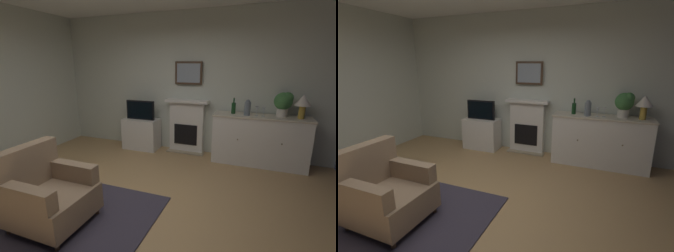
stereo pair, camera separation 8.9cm
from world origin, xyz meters
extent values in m
cube|color=tan|center=(0.00, 0.00, -0.05)|extent=(5.63, 5.02, 0.10)
cube|color=silver|center=(0.00, 2.48, 1.40)|extent=(5.63, 0.06, 2.80)
cube|color=#383342|center=(-0.70, -0.38, 0.01)|extent=(2.25, 1.75, 0.02)
cube|color=white|center=(0.10, 2.36, 0.53)|extent=(0.70, 0.18, 1.05)
cube|color=tan|center=(0.10, 2.26, 0.01)|extent=(0.77, 0.20, 0.03)
cube|color=black|center=(0.10, 2.27, 0.39)|extent=(0.48, 0.02, 0.42)
cube|color=white|center=(0.10, 2.33, 1.07)|extent=(0.87, 0.27, 0.05)
cube|color=#473323|center=(0.10, 2.40, 1.63)|extent=(0.55, 0.03, 0.45)
cube|color=#8C99A8|center=(0.10, 2.38, 1.63)|extent=(0.47, 0.01, 0.37)
cube|color=white|center=(1.51, 2.18, 0.44)|extent=(1.63, 0.45, 0.89)
cube|color=beige|center=(1.51, 2.18, 0.90)|extent=(1.66, 0.48, 0.03)
sphere|color=brown|center=(1.15, 1.94, 0.50)|extent=(0.02, 0.02, 0.02)
sphere|color=brown|center=(1.87, 1.94, 0.50)|extent=(0.02, 0.02, 0.02)
cylinder|color=#B79338|center=(2.13, 2.18, 1.03)|extent=(0.10, 0.10, 0.22)
cone|color=silver|center=(2.13, 2.18, 1.23)|extent=(0.26, 0.26, 0.18)
cylinder|color=#193F1E|center=(1.02, 2.20, 1.02)|extent=(0.08, 0.08, 0.20)
cylinder|color=#193F1E|center=(1.02, 2.20, 1.16)|extent=(0.03, 0.03, 0.09)
cylinder|color=silver|center=(1.43, 2.13, 0.92)|extent=(0.06, 0.06, 0.00)
cylinder|color=silver|center=(1.43, 2.13, 0.97)|extent=(0.01, 0.01, 0.09)
cone|color=silver|center=(1.43, 2.13, 1.05)|extent=(0.07, 0.07, 0.07)
cylinder|color=silver|center=(1.54, 2.14, 0.92)|extent=(0.06, 0.06, 0.00)
cylinder|color=silver|center=(1.54, 2.14, 0.97)|extent=(0.01, 0.01, 0.09)
cone|color=silver|center=(1.54, 2.14, 1.05)|extent=(0.07, 0.07, 0.07)
cylinder|color=slate|center=(1.27, 2.13, 1.04)|extent=(0.11, 0.11, 0.24)
sphere|color=slate|center=(1.27, 2.13, 1.16)|extent=(0.08, 0.08, 0.08)
cube|color=white|center=(-0.88, 2.19, 0.33)|extent=(0.75, 0.42, 0.66)
cube|color=black|center=(-0.88, 2.17, 0.86)|extent=(0.62, 0.06, 0.40)
cube|color=black|center=(-0.88, 2.14, 0.86)|extent=(0.57, 0.01, 0.35)
cylinder|color=beige|center=(1.84, 2.23, 0.99)|extent=(0.18, 0.18, 0.14)
sphere|color=#3D753D|center=(1.84, 2.23, 1.19)|extent=(0.30, 0.30, 0.30)
sphere|color=#3D753D|center=(1.90, 2.20, 1.26)|extent=(0.18, 0.18, 0.18)
cube|color=#8C7259|center=(-0.65, -0.48, 0.26)|extent=(0.80, 0.76, 0.32)
cube|color=#8C7259|center=(-0.98, -0.48, 0.67)|extent=(0.16, 0.76, 0.50)
cube|color=#8C7259|center=(-0.65, -0.80, 0.53)|extent=(0.72, 0.14, 0.22)
cube|color=#8C7259|center=(-0.65, -0.16, 0.53)|extent=(0.72, 0.14, 0.22)
cylinder|color=#473323|center=(-0.31, -0.80, 0.05)|extent=(0.05, 0.05, 0.10)
cylinder|color=#473323|center=(-0.31, -0.16, 0.05)|extent=(0.05, 0.05, 0.10)
cylinder|color=#473323|center=(-0.99, -0.80, 0.05)|extent=(0.05, 0.05, 0.10)
cylinder|color=#473323|center=(-0.99, -0.16, 0.05)|extent=(0.05, 0.05, 0.10)
camera|label=1|loc=(1.43, -2.28, 1.82)|focal=25.61mm
camera|label=2|loc=(1.51, -2.24, 1.82)|focal=25.61mm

